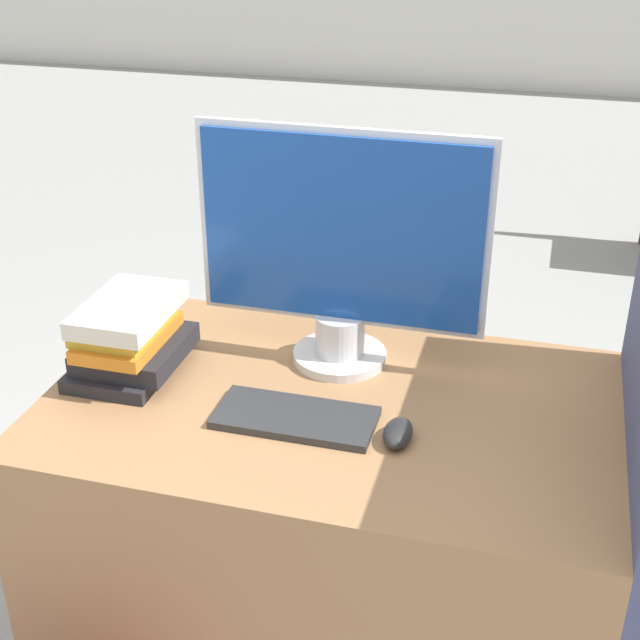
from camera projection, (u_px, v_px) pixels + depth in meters
desk at (329, 552)px, 1.95m from camera, size 1.13×0.72×0.78m
carrel_divider at (628, 510)px, 1.69m from camera, size 0.07×0.71×1.25m
monitor at (341, 249)px, 1.80m from camera, size 0.60×0.20×0.51m
keyboard at (295, 418)px, 1.70m from camera, size 0.31×0.14×0.02m
mouse at (398, 433)px, 1.64m from camera, size 0.05×0.10×0.04m
book_stack at (130, 338)px, 1.84m from camera, size 0.21×0.27×0.17m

